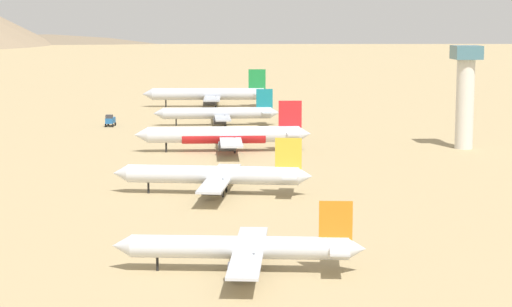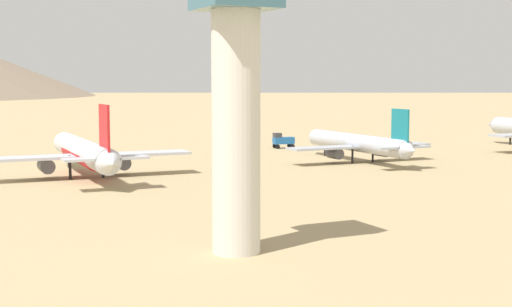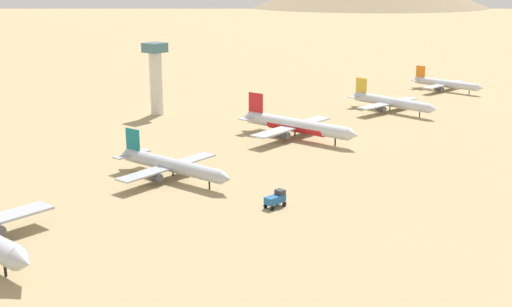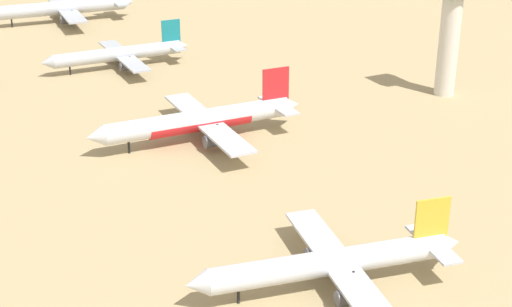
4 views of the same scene
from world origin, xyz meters
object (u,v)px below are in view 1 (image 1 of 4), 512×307
Objects in this scene: parked_jet_1 at (219,113)px; parked_jet_2 at (225,135)px; control_tower at (465,91)px; parked_jet_0 at (210,94)px; service_truck at (110,120)px; parked_jet_3 at (215,175)px; parked_jet_4 at (242,248)px.

parked_jet_1 is 57.10m from parked_jet_2.
parked_jet_2 is 64.96m from control_tower.
parked_jet_2 is at bearing 0.99° from control_tower.
service_truck is at bearing 60.43° from parked_jet_0.
parked_jet_1 is 1.47× the size of control_tower.
parked_jet_3 is 91.63m from control_tower.
parked_jet_1 is 85.45m from control_tower.
parked_jet_0 is 9.06× the size of service_truck.
parked_jet_0 is 1.07× the size of parked_jet_2.
parked_jet_1 is 34.46m from service_truck.
control_tower reaches higher than parked_jet_4.
parked_jet_2 is at bearing 89.50° from parked_jet_1.
parked_jet_1 is (-1.11, 58.88, -0.88)m from parked_jet_0.
parked_jet_0 is 58.90m from parked_jet_1.
parked_jet_2 is 66.63m from service_truck.
service_truck is (33.30, 58.68, -2.73)m from parked_jet_0.
parked_jet_2 is 58.57m from parked_jet_3.
parked_jet_4 is at bearing 88.57° from parked_jet_2.
parked_jet_4 is at bearing 60.40° from control_tower.
service_truck is at bearing -79.89° from parked_jet_4.
service_truck is at bearing -75.84° from parked_jet_3.
parked_jet_3 is at bearing 40.86° from control_tower.
parked_jet_2 is 8.48× the size of service_truck.
control_tower is at bearing -119.60° from parked_jet_4.
service_truck is 0.20× the size of control_tower.
parked_jet_0 is 1.80× the size of control_tower.
parked_jet_3 is 7.43× the size of service_truck.
parked_jet_2 reaches higher than parked_jet_1.
parked_jet_3 is at bearing 87.41° from parked_jet_1.
parked_jet_2 reaches higher than parked_jet_3.
parked_jet_0 reaches higher than parked_jet_4.
parked_jet_4 is (2.29, 232.68, -1.27)m from parked_jet_0.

